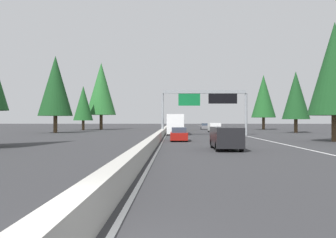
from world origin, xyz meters
The scene contains 19 objects.
ground_plane centered at (60.00, 0.00, 0.00)m, with size 320.00×320.00×0.00m, color #2D2D30.
median_barrier centered at (80.00, 0.30, 0.45)m, with size 180.00×0.56×0.90m, color #ADAAA3.
shoulder_stripe_right centered at (70.00, -11.52, 0.01)m, with size 160.00×0.16×0.01m, color silver.
shoulder_stripe_median centered at (70.00, -0.25, 0.01)m, with size 160.00×0.16×0.01m, color silver.
sign_gantry_overhead centered at (47.86, -6.03, 5.30)m, with size 0.50×12.68×6.66m.
minivan_mid_right centered at (21.61, -5.33, 0.95)m, with size 5.00×1.95×1.69m.
sedan_near_center centered at (33.01, -1.93, 0.68)m, with size 4.40×1.80×1.47m.
sedan_far_left centered at (65.13, -1.94, 0.68)m, with size 4.40×1.80×1.47m.
sedan_distant_b centered at (82.76, -8.80, 0.68)m, with size 4.40×1.80×1.47m.
bus_far_right centered at (51.94, -1.59, 1.72)m, with size 11.50×2.55×3.10m.
box_truck_far_center centered at (74.75, -1.65, 1.61)m, with size 8.50×2.40×2.95m.
pickup_mid_center centered at (123.77, -1.81, 0.91)m, with size 5.60×2.00×1.86m.
minivan_mid_left centered at (61.50, -8.80, 0.95)m, with size 5.00×1.95×1.69m.
conifer_right_near centered at (32.01, -18.03, 7.54)m, with size 5.46×5.46×12.41m.
conifer_right_mid centered at (58.91, -22.97, 6.62)m, with size 4.80×4.80×10.90m.
conifer_right_far centered at (80.73, -22.61, 7.90)m, with size 5.72×5.72×13.00m.
conifer_left_near centered at (57.67, 19.50, 8.26)m, with size 5.98×5.98×13.59m.
conifer_left_mid centered at (74.37, 18.81, 5.98)m, with size 4.34×4.34×9.85m.
conifer_left_far centered at (79.97, 15.96, 9.67)m, with size 7.00×7.00×15.90m.
Camera 1 is at (-5.67, -1.47, 2.22)m, focal length 38.78 mm.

